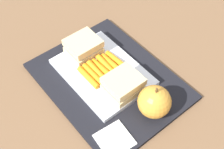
# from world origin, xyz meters

# --- Properties ---
(ground_plane) EXTENTS (2.40, 2.40, 0.00)m
(ground_plane) POSITION_xyz_m (0.00, 0.00, 0.00)
(ground_plane) COLOR brown
(lunchbag_mat) EXTENTS (0.36, 0.28, 0.01)m
(lunchbag_mat) POSITION_xyz_m (0.00, 0.00, 0.01)
(lunchbag_mat) COLOR black
(lunchbag_mat) RESTS_ON ground_plane
(food_tray) EXTENTS (0.23, 0.17, 0.01)m
(food_tray) POSITION_xyz_m (-0.03, 0.00, 0.02)
(food_tray) COLOR white
(food_tray) RESTS_ON lunchbag_mat
(sandwich_half_left) EXTENTS (0.07, 0.08, 0.04)m
(sandwich_half_left) POSITION_xyz_m (-0.10, 0.00, 0.04)
(sandwich_half_left) COLOR #DBC189
(sandwich_half_left) RESTS_ON food_tray
(sandwich_half_right) EXTENTS (0.07, 0.08, 0.04)m
(sandwich_half_right) POSITION_xyz_m (0.05, 0.00, 0.04)
(sandwich_half_right) COLOR #DBC189
(sandwich_half_right) RESTS_ON food_tray
(carrot_sticks_bundle) EXTENTS (0.08, 0.10, 0.02)m
(carrot_sticks_bundle) POSITION_xyz_m (-0.02, 0.00, 0.03)
(carrot_sticks_bundle) COLOR orange
(carrot_sticks_bundle) RESTS_ON food_tray
(apple) EXTENTS (0.08, 0.08, 0.09)m
(apple) POSITION_xyz_m (0.13, 0.02, 0.05)
(apple) COLOR gold
(apple) RESTS_ON lunchbag_mat
(paper_napkin) EXTENTS (0.08, 0.08, 0.00)m
(paper_napkin) POSITION_xyz_m (0.14, -0.09, 0.01)
(paper_napkin) COLOR white
(paper_napkin) RESTS_ON lunchbag_mat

